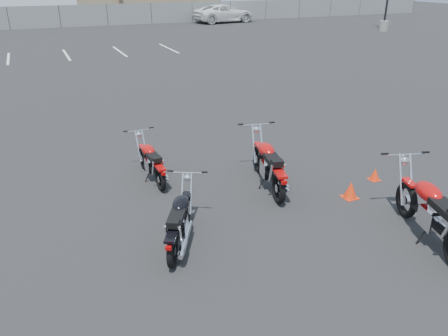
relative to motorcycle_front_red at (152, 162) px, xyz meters
name	(u,v)px	position (x,y,z in m)	size (l,w,h in m)	color
ground	(227,213)	(0.89, -2.04, -0.41)	(120.00, 120.00, 0.00)	black
motorcycle_front_red	(152,162)	(0.00, 0.00, 0.00)	(0.71, 1.83, 0.90)	black
motorcycle_second_black	(180,221)	(-0.23, -2.64, 0.01)	(1.23, 1.80, 0.92)	black
motorcycle_third_red	(269,165)	(2.16, -1.34, 0.08)	(0.97, 2.20, 1.08)	black
motorcycle_rear_red	(433,213)	(3.62, -4.24, 0.12)	(1.21, 2.34, 1.16)	black
training_cone_near	(375,174)	(4.45, -2.00, -0.27)	(0.22, 0.22, 0.27)	#F3300C
training_cone_far	(351,190)	(3.41, -2.47, -0.24)	(0.29, 0.29, 0.35)	#F3300C
chainlink_fence	(60,16)	(0.89, 32.96, 0.49)	(80.06, 0.06, 1.80)	slate
parking_line_stripes	(38,57)	(-1.61, 17.96, -0.40)	(15.12, 4.00, 0.01)	silver
white_van	(224,8)	(15.49, 31.36, 0.87)	(6.74, 2.69, 2.56)	white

